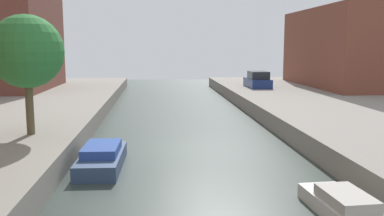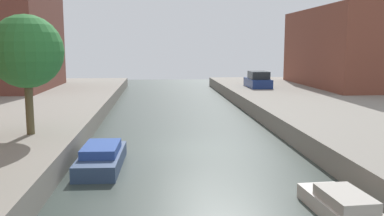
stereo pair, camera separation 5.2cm
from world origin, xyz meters
TOP-DOWN VIEW (x-y plane):
  - ground_plane at (0.00, 0.00)m, footprint 84.00×84.00m
  - low_block_right at (18.00, 19.86)m, footprint 10.00×15.75m
  - street_tree_2 at (-7.04, -0.84)m, footprint 3.14×3.14m
  - parked_car at (7.95, 19.16)m, footprint 1.89×4.10m
  - moored_boat_left_2 at (-3.75, -2.83)m, footprint 1.70×4.27m
  - moored_boat_right_2 at (3.70, -8.48)m, footprint 1.49×3.45m

SIDE VIEW (x-z plane):
  - ground_plane at x=0.00m, z-range 0.00..0.00m
  - moored_boat_right_2 at x=3.70m, z-range -0.06..0.71m
  - moored_boat_left_2 at x=-3.75m, z-range -0.07..0.86m
  - parked_car at x=7.95m, z-range 0.87..2.38m
  - street_tree_2 at x=-7.04m, z-range 1.99..7.16m
  - low_block_right at x=18.00m, z-range 1.00..8.34m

